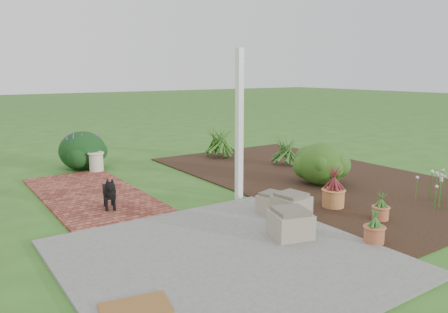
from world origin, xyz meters
TOP-DOWN VIEW (x-y plane):
  - ground at (0.00, 0.00)m, footprint 80.00×80.00m
  - concrete_patio at (-1.25, -1.75)m, footprint 3.50×3.50m
  - brick_path at (-1.70, 1.75)m, footprint 1.60×3.50m
  - garden_bed at (2.50, 0.50)m, footprint 4.00×7.00m
  - veranda_post at (0.30, 0.10)m, footprint 0.10×0.10m
  - stone_trough_near at (-0.22, -1.73)m, footprint 0.59×0.59m
  - stone_trough_mid at (0.34, -1.14)m, footprint 0.50×0.50m
  - stone_trough_far at (0.26, -0.82)m, footprint 0.47×0.47m
  - coir_doormat at (-2.56, -2.24)m, footprint 0.68×0.51m
  - black_dog at (-1.74, 0.68)m, footprint 0.26×0.55m
  - cream_ceramic_urn at (-1.04, 3.42)m, footprint 0.30×0.30m
  - evergreen_shrub at (2.15, -0.03)m, footprint 1.14×1.14m
  - agapanthus_clump_back at (2.71, 1.62)m, footprint 1.13×1.13m
  - agapanthus_clump_front at (2.01, 3.26)m, footprint 1.35×1.35m
  - pink_flower_patch at (2.76, -1.93)m, footprint 1.05×1.05m
  - terracotta_pot_bronze at (1.23, -1.14)m, footprint 0.35×0.35m
  - terracotta_pot_small_left at (1.33, -1.95)m, footprint 0.27×0.27m
  - terracotta_pot_small_right at (0.52, -2.45)m, footprint 0.28×0.28m
  - purple_flowering_bush at (-1.16, 3.97)m, footprint 1.31×1.31m

SIDE VIEW (x-z plane):
  - ground at x=0.00m, z-range 0.00..0.00m
  - garden_bed at x=2.50m, z-range 0.00..0.03m
  - concrete_patio at x=-1.25m, z-range 0.00..0.04m
  - brick_path at x=-1.70m, z-range 0.00..0.04m
  - coir_doormat at x=-2.56m, z-range 0.04..0.06m
  - terracotta_pot_small_left at x=1.33m, z-range 0.03..0.22m
  - terracotta_pot_small_right at x=0.52m, z-range 0.03..0.24m
  - stone_trough_far at x=0.26m, z-range 0.04..0.30m
  - terracotta_pot_bronze at x=1.23m, z-range 0.03..0.31m
  - stone_trough_mid at x=0.34m, z-range 0.04..0.34m
  - stone_trough_near at x=-0.22m, z-range 0.04..0.36m
  - cream_ceramic_urn at x=-1.04m, z-range 0.04..0.43m
  - pink_flower_patch at x=2.76m, z-range 0.03..0.62m
  - black_dog at x=-1.74m, z-range 0.09..0.56m
  - agapanthus_clump_back at x=2.71m, z-range 0.03..0.82m
  - evergreen_shrub at x=2.15m, z-range 0.03..0.83m
  - purple_flowering_bush at x=-1.16m, z-range 0.00..0.86m
  - agapanthus_clump_front at x=2.01m, z-range 0.03..0.94m
  - veranda_post at x=0.30m, z-range 0.00..2.50m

